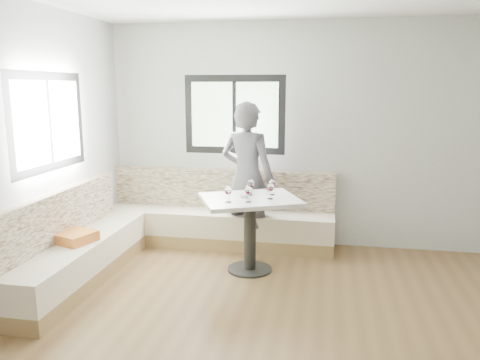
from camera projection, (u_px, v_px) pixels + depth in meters
name	position (u px, v px, depth m)	size (l,w,h in m)	color
room	(279.00, 166.00, 3.52)	(5.01, 5.01, 2.81)	brown
banquette	(163.00, 231.00, 5.50)	(2.90, 2.80, 0.95)	olive
table	(250.00, 216.00, 5.08)	(1.24, 1.13, 0.83)	black
person	(247.00, 177.00, 5.69)	(0.67, 0.44, 1.84)	#4B484E
olive_ramekin	(244.00, 196.00, 5.04)	(0.10, 0.10, 0.04)	white
wine_glass_a	(228.00, 191.00, 4.81)	(0.08, 0.08, 0.18)	white
wine_glass_b	(248.00, 191.00, 4.82)	(0.08, 0.08, 0.18)	white
wine_glass_c	(270.00, 188.00, 4.96)	(0.08, 0.08, 0.18)	white
wine_glass_d	(251.00, 184.00, 5.13)	(0.08, 0.08, 0.18)	white
wine_glass_e	(272.00, 184.00, 5.15)	(0.08, 0.08, 0.18)	white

